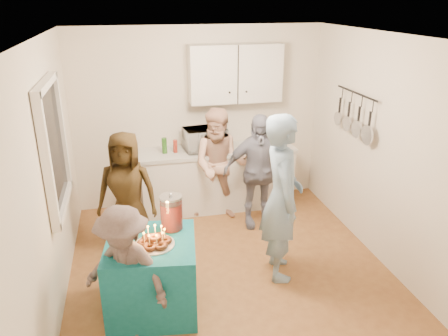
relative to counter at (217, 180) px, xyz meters
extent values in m
plane|color=brown|center=(-0.20, -1.70, -0.43)|extent=(4.00, 4.00, 0.00)
plane|color=white|center=(-0.20, -1.70, 2.17)|extent=(4.00, 4.00, 0.00)
plane|color=silver|center=(-0.20, 0.30, 0.87)|extent=(3.60, 3.60, 0.00)
plane|color=silver|center=(-2.00, -1.70, 0.87)|extent=(4.00, 4.00, 0.00)
plane|color=silver|center=(1.60, -1.70, 0.87)|extent=(4.00, 4.00, 0.00)
cube|color=black|center=(-1.97, -1.40, 1.12)|extent=(0.04, 1.00, 1.20)
cube|color=white|center=(0.00, 0.00, 0.00)|extent=(2.20, 0.58, 0.86)
cube|color=beige|center=(0.00, 0.00, 0.46)|extent=(2.24, 0.62, 0.05)
cube|color=white|center=(0.30, 0.15, 1.52)|extent=(1.30, 0.30, 0.80)
cube|color=black|center=(1.52, -1.00, 1.17)|extent=(0.12, 1.00, 0.60)
imported|color=white|center=(-0.18, 0.00, 0.64)|extent=(0.62, 0.46, 0.32)
cube|color=#116572|center=(-1.10, -2.12, -0.05)|extent=(0.95, 0.95, 0.76)
cylinder|color=red|center=(-0.86, -1.90, 0.50)|extent=(0.22, 0.22, 0.34)
imported|color=#819FBC|center=(0.33, -1.81, 0.50)|extent=(0.55, 0.74, 1.86)
imported|color=#533B17|center=(-1.29, -0.86, 0.32)|extent=(0.83, 0.65, 1.50)
imported|color=tan|center=(-0.03, -0.34, 0.36)|extent=(0.91, 0.79, 1.58)
imported|color=black|center=(0.41, -0.66, 0.35)|extent=(0.94, 0.44, 1.57)
imported|color=#564645|center=(-1.35, -2.41, 0.22)|extent=(0.97, 0.87, 1.30)
camera|label=1|loc=(-1.20, -5.81, 2.52)|focal=35.00mm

